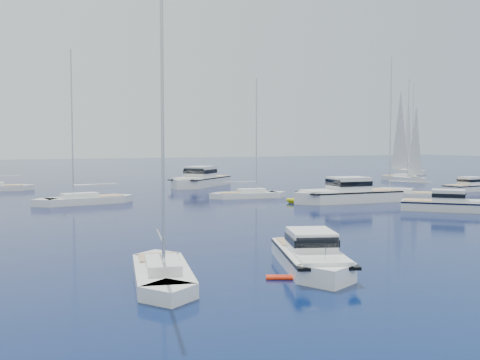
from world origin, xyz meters
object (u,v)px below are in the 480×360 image
object	(u,v)px
sailboat_fore	(162,281)
tender_yellow	(306,203)
motor_cruiser_near	(312,268)
motor_cruiser_right	(450,211)

from	to	relation	value
sailboat_fore	tender_yellow	bearing A→B (deg)	-119.91
sailboat_fore	tender_yellow	world-z (taller)	sailboat_fore
motor_cruiser_near	motor_cruiser_right	bearing A→B (deg)	-128.79
motor_cruiser_near	tender_yellow	size ratio (longest dim) A/B	2.33
tender_yellow	motor_cruiser_right	bearing A→B (deg)	-83.66
motor_cruiser_near	motor_cruiser_right	distance (m)	27.59
sailboat_fore	tender_yellow	size ratio (longest dim) A/B	3.48
motor_cruiser_near	tender_yellow	xyz separation A→B (m)	(16.23, 24.68, 0.00)
sailboat_fore	tender_yellow	distance (m)	33.33
sailboat_fore	motor_cruiser_right	bearing A→B (deg)	-143.30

